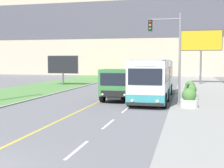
# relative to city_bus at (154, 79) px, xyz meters

# --- Properties ---
(lane_marking_centre) EXTENTS (2.88, 140.00, 0.01)m
(lane_marking_centre) POSITION_rel_city_bus_xyz_m (-3.55, -15.53, -1.63)
(lane_marking_centre) COLOR gold
(lane_marking_centre) RESTS_ON ground_plane
(apartment_block_background) EXTENTS (80.00, 8.04, 21.89)m
(apartment_block_background) POSITION_rel_city_bus_xyz_m (-3.96, 41.38, 9.31)
(apartment_block_background) COLOR #BCAD93
(apartment_block_background) RESTS_ON ground_plane
(city_bus) EXTENTS (2.64, 11.87, 3.22)m
(city_bus) POSITION_rel_city_bus_xyz_m (0.00, 0.00, 0.00)
(city_bus) COLOR silver
(city_bus) RESTS_ON ground_plane
(dump_truck) EXTENTS (2.45, 6.35, 2.50)m
(dump_truck) POSITION_rel_city_bus_xyz_m (-2.53, -1.75, -0.37)
(dump_truck) COLOR black
(dump_truck) RESTS_ON ground_plane
(car_distant) EXTENTS (1.80, 4.30, 1.45)m
(car_distant) POSITION_rel_city_bus_xyz_m (-2.65, 15.84, -0.95)
(car_distant) COLOR maroon
(car_distant) RESTS_ON ground_plane
(traffic_light_mast) EXTENTS (2.28, 0.32, 6.42)m
(traffic_light_mast) POSITION_rel_city_bus_xyz_m (1.49, -3.39, 2.43)
(traffic_light_mast) COLOR slate
(traffic_light_mast) RESTS_ON ground_plane
(billboard_large) EXTENTS (5.31, 0.24, 7.10)m
(billboard_large) POSITION_rel_city_bus_xyz_m (4.43, 17.06, 3.86)
(billboard_large) COLOR #59595B
(billboard_large) RESTS_ON ground_plane
(billboard_small) EXTENTS (4.07, 0.24, 3.77)m
(billboard_small) POSITION_rel_city_bus_xyz_m (-12.74, 11.68, 0.92)
(billboard_small) COLOR #59595B
(billboard_small) RESTS_ON ground_plane
(planter_round_near) EXTENTS (1.16, 1.16, 1.28)m
(planter_round_near) POSITION_rel_city_bus_xyz_m (2.77, -4.52, -1.00)
(planter_round_near) COLOR silver
(planter_round_near) RESTS_ON sidewalk_right
(planter_round_second) EXTENTS (1.16, 1.16, 1.30)m
(planter_round_second) POSITION_rel_city_bus_xyz_m (2.90, -0.79, -0.99)
(planter_round_second) COLOR silver
(planter_round_second) RESTS_ON sidewalk_right
(planter_round_third) EXTENTS (1.07, 1.07, 1.28)m
(planter_round_third) POSITION_rel_city_bus_xyz_m (2.93, 2.93, -0.99)
(planter_round_third) COLOR silver
(planter_round_third) RESTS_ON sidewalk_right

